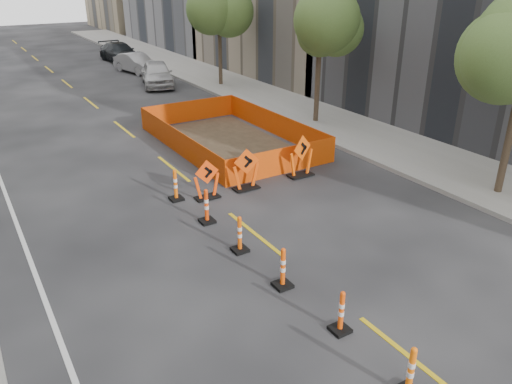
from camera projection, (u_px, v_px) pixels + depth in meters
ground_plane at (346, 306)px, 11.33m from camera, size 140.00×140.00×0.00m
sidewalk_right at (325, 120)px, 24.92m from camera, size 4.00×90.00×0.15m
tree_r_b at (320, 28)px, 22.80m from camera, size 2.80×2.80×5.95m
tree_r_c at (219, 12)px, 30.58m from camera, size 2.80×2.80×5.95m
channelizer_1 at (411, 372)px, 8.77m from camera, size 0.43×0.43×1.08m
channelizer_2 at (341, 312)px, 10.36m from camera, size 0.40×0.40×1.00m
channelizer_3 at (283, 268)px, 11.82m from camera, size 0.42×0.42×1.07m
channelizer_4 at (240, 234)px, 13.34m from camera, size 0.41×0.41×1.05m
channelizer_5 at (206, 206)px, 14.86m from camera, size 0.43×0.43×1.10m
channelizer_6 at (175, 185)px, 16.32m from camera, size 0.42×0.42×1.08m
chevron_sign_left at (207, 179)px, 16.36m from camera, size 0.95×0.60×1.37m
chevron_sign_center at (246, 169)px, 17.03m from camera, size 1.09×0.77×1.49m
chevron_sign_right at (301, 156)px, 18.10m from camera, size 1.19×0.91×1.58m
safety_fence at (229, 132)px, 21.61m from camera, size 4.89×8.28×1.03m
parked_car_near at (157, 74)px, 32.21m from camera, size 3.03×4.93×1.57m
parked_car_mid at (136, 63)px, 36.31m from camera, size 2.36×4.41×1.38m
parked_car_far at (120, 52)px, 40.56m from camera, size 2.41×5.23×1.48m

